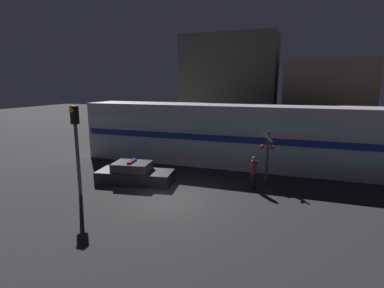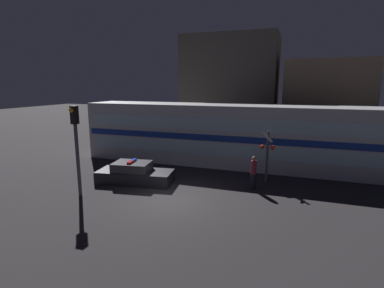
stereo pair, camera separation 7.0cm
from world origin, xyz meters
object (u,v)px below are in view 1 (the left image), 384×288
Objects in this scene: police_car at (135,174)px; train at (239,136)px; crossing_signal_near at (267,153)px; traffic_light_corner at (76,141)px; pedestrian at (254,173)px.

train is at bearing 41.30° from police_car.
traffic_light_corner is at bearing -148.76° from crossing_signal_near.
crossing_signal_near reaches higher than pedestrian.
traffic_light_corner is at bearing -128.47° from police_car.
pedestrian is 0.40× the size of traffic_light_corner.
traffic_light_corner is (-8.33, -3.93, 1.94)m from pedestrian.
pedestrian is at bearing -70.28° from train.
police_car is at bearing -130.17° from train.
crossing_signal_near is (2.27, -3.34, -0.38)m from train.
traffic_light_corner is (-8.88, -5.39, 1.14)m from crossing_signal_near.
train is 12.31× the size of pedestrian.
crossing_signal_near is (0.55, 1.45, 0.80)m from pedestrian.
traffic_light_corner reaches higher than pedestrian.
crossing_signal_near is at bearing -55.80° from train.
pedestrian is at bearing 1.14° from police_car.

